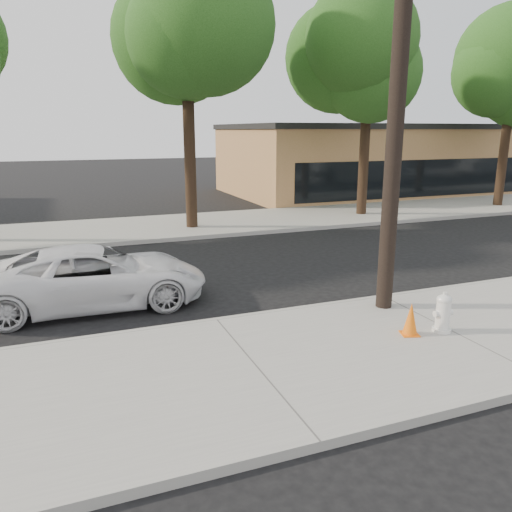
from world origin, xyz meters
The scene contains 11 objects.
ground centered at (0.00, 0.00, 0.00)m, with size 120.00×120.00×0.00m, color black.
near_sidewalk centered at (0.00, -4.30, 0.07)m, with size 90.00×4.40×0.15m, color gray.
far_sidewalk centered at (0.00, 8.50, 0.07)m, with size 90.00×5.00×0.15m, color gray.
curb_near centered at (0.00, -2.10, 0.07)m, with size 90.00×0.12×0.16m, color #9E9B93.
building_main centered at (16.00, 16.00, 2.00)m, with size 18.00×10.00×4.00m, color #A27643.
utility_pole centered at (3.60, -2.70, 4.70)m, with size 1.40×0.34×9.00m.
tree_c centered at (2.22, 7.64, 6.91)m, with size 4.96×4.80×9.55m.
tree_d centered at (10.20, 7.95, 6.37)m, with size 4.50×4.35×8.75m.
police_cruiser centered at (-2.16, 0.05, 0.68)m, with size 2.26×4.91×1.36m, color silver.
fire_hydrant centered at (3.80, -4.27, 0.50)m, with size 0.38×0.35×0.73m.
traffic_cone centered at (3.14, -4.17, 0.45)m, with size 0.40×0.40×0.62m.
Camera 1 is at (-2.69, -11.22, 3.86)m, focal length 35.00 mm.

